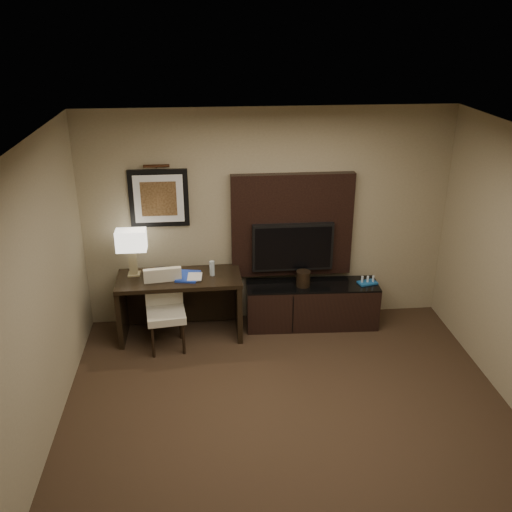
{
  "coord_description": "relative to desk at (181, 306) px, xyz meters",
  "views": [
    {
      "loc": [
        -0.75,
        -4.08,
        3.68
      ],
      "look_at": [
        -0.2,
        1.8,
        1.15
      ],
      "focal_mm": 40.0,
      "sensor_mm": 36.0,
      "label": 1
    }
  ],
  "objects": [
    {
      "name": "floor",
      "position": [
        1.1,
        -2.1,
        -0.4
      ],
      "size": [
        4.5,
        5.0,
        0.01
      ],
      "primitive_type": "cube",
      "color": "#2F2015",
      "rests_on": "ground"
    },
    {
      "name": "picture_light",
      "position": [
        -0.2,
        0.34,
        1.66
      ],
      "size": [
        0.04,
        0.04,
        0.3
      ],
      "primitive_type": "cylinder",
      "color": "#3E2213",
      "rests_on": "wall_back"
    },
    {
      "name": "table_lamp",
      "position": [
        -0.54,
        0.11,
        0.66
      ],
      "size": [
        0.36,
        0.27,
        0.53
      ],
      "primitive_type": null,
      "rotation": [
        0.0,
        0.0,
        -0.31
      ],
      "color": "#97885E",
      "rests_on": "desk"
    },
    {
      "name": "tv_wall_panel",
      "position": [
        1.4,
        0.34,
        0.88
      ],
      "size": [
        1.5,
        0.12,
        1.3
      ],
      "primitive_type": "cube",
      "color": "black",
      "rests_on": "wall_back"
    },
    {
      "name": "blue_folder",
      "position": [
        0.11,
        -0.01,
        0.4
      ],
      "size": [
        0.31,
        0.37,
        0.02
      ],
      "primitive_type": "cube",
      "rotation": [
        0.0,
        0.0,
        -0.2
      ],
      "color": "#1B3AB4",
      "rests_on": "desk"
    },
    {
      "name": "desk",
      "position": [
        0.0,
        0.0,
        0.0
      ],
      "size": [
        1.48,
        0.66,
        0.79
      ],
      "primitive_type": "cube",
      "rotation": [
        0.0,
        0.0,
        0.02
      ],
      "color": "black",
      "rests_on": "floor"
    },
    {
      "name": "desk_phone",
      "position": [
        -0.25,
        0.01,
        0.45
      ],
      "size": [
        0.22,
        0.2,
        0.11
      ],
      "primitive_type": null,
      "rotation": [
        0.0,
        0.0,
        0.02
      ],
      "color": "black",
      "rests_on": "desk"
    },
    {
      "name": "artwork",
      "position": [
        -0.2,
        0.38,
        1.26
      ],
      "size": [
        0.7,
        0.04,
        0.7
      ],
      "primitive_type": "cube",
      "color": "black",
      "rests_on": "wall_back"
    },
    {
      "name": "book",
      "position": [
        0.1,
        -0.04,
        0.51
      ],
      "size": [
        0.17,
        0.03,
        0.23
      ],
      "primitive_type": "imported",
      "rotation": [
        0.0,
        0.0,
        -0.05
      ],
      "color": "#AFA88A",
      "rests_on": "desk"
    },
    {
      "name": "ice_bucket",
      "position": [
        1.51,
        0.08,
        0.27
      ],
      "size": [
        0.21,
        0.21,
        0.19
      ],
      "primitive_type": "cylinder",
      "rotation": [
        0.0,
        0.0,
        -0.23
      ],
      "color": "black",
      "rests_on": "credenza"
    },
    {
      "name": "desk_chair",
      "position": [
        -0.16,
        -0.29,
        0.06
      ],
      "size": [
        0.5,
        0.56,
        0.91
      ],
      "primitive_type": null,
      "rotation": [
        0.0,
        0.0,
        0.12
      ],
      "color": "beige",
      "rests_on": "floor"
    },
    {
      "name": "tv",
      "position": [
        1.4,
        0.24,
        0.63
      ],
      "size": [
        1.0,
        0.08,
        0.6
      ],
      "primitive_type": "cube",
      "color": "black",
      "rests_on": "tv_wall_panel"
    },
    {
      "name": "minibar_tray",
      "position": [
        2.33,
        0.07,
        0.21
      ],
      "size": [
        0.26,
        0.19,
        0.08
      ],
      "primitive_type": null,
      "rotation": [
        0.0,
        0.0,
        0.24
      ],
      "color": "#185AA0",
      "rests_on": "credenza"
    },
    {
      "name": "credenza",
      "position": [
        1.64,
        0.1,
        -0.11
      ],
      "size": [
        1.66,
        0.52,
        0.57
      ],
      "primitive_type": "cube",
      "rotation": [
        0.0,
        0.0,
        -0.04
      ],
      "color": "black",
      "rests_on": "floor"
    },
    {
      "name": "wall_back",
      "position": [
        1.1,
        0.4,
        0.96
      ],
      "size": [
        4.5,
        0.01,
        2.7
      ],
      "primitive_type": "cube",
      "color": "gray",
      "rests_on": "floor"
    },
    {
      "name": "ceiling",
      "position": [
        1.1,
        -2.1,
        2.31
      ],
      "size": [
        4.5,
        5.0,
        0.01
      ],
      "primitive_type": "cube",
      "color": "silver",
      "rests_on": "wall_back"
    },
    {
      "name": "water_bottle",
      "position": [
        0.4,
        0.01,
        0.48
      ],
      "size": [
        0.07,
        0.07,
        0.18
      ],
      "primitive_type": "cylinder",
      "rotation": [
        0.0,
        0.0,
        -0.26
      ],
      "color": "#ADC0C4",
      "rests_on": "desk"
    },
    {
      "name": "wall_left",
      "position": [
        -1.15,
        -2.1,
        0.96
      ],
      "size": [
        0.01,
        5.0,
        2.7
      ],
      "primitive_type": "cube",
      "color": "gray",
      "rests_on": "floor"
    }
  ]
}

